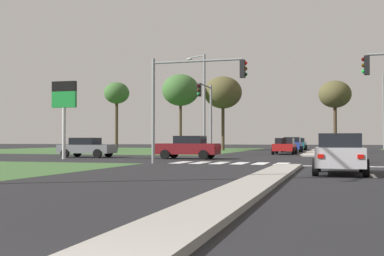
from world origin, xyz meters
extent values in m
plane|color=black|center=(0.00, 30.00, 0.00)|extent=(200.00, 200.00, 0.00)
cube|color=#385B2D|center=(-25.50, 54.50, 0.00)|extent=(35.00, 35.00, 0.01)
cube|color=gray|center=(0.00, 11.00, 0.07)|extent=(1.20, 22.00, 0.14)
cube|color=#ADA89E|center=(0.00, 55.00, 0.07)|extent=(1.20, 36.00, 0.14)
cube|color=silver|center=(3.50, 16.58, 0.01)|extent=(0.14, 2.00, 0.01)
cube|color=silver|center=(3.50, 22.58, 0.01)|extent=(0.14, 2.00, 0.01)
cube|color=silver|center=(3.80, 23.00, 0.01)|extent=(6.40, 0.50, 0.01)
cube|color=silver|center=(-6.40, 24.80, 0.01)|extent=(0.70, 2.80, 0.01)
cube|color=silver|center=(-5.25, 24.80, 0.01)|extent=(0.70, 2.80, 0.01)
cube|color=silver|center=(-4.10, 24.80, 0.01)|extent=(0.70, 2.80, 0.01)
cube|color=silver|center=(-2.95, 24.80, 0.01)|extent=(0.70, 2.80, 0.01)
cube|color=silver|center=(-1.80, 24.80, 0.01)|extent=(0.70, 2.80, 0.01)
cube|color=silver|center=(-0.65, 24.80, 0.01)|extent=(0.70, 2.80, 0.01)
cube|color=#A31919|center=(-2.29, 42.89, 0.64)|extent=(1.76, 4.50, 0.63)
cube|color=black|center=(-2.29, 43.04, 1.21)|extent=(1.55, 2.07, 0.52)
cube|color=red|center=(-1.62, 45.16, 0.70)|extent=(0.20, 0.04, 0.14)
cube|color=red|center=(-2.96, 45.16, 0.70)|extent=(0.20, 0.04, 0.14)
cylinder|color=black|center=(-1.41, 41.45, 0.32)|extent=(0.22, 0.64, 0.64)
cylinder|color=black|center=(-3.17, 41.45, 0.32)|extent=(0.22, 0.64, 0.64)
cylinder|color=black|center=(-1.41, 44.33, 0.32)|extent=(0.22, 0.64, 0.64)
cylinder|color=black|center=(-3.17, 44.33, 0.32)|extent=(0.22, 0.64, 0.64)
cube|color=navy|center=(-2.29, 50.70, 0.69)|extent=(1.84, 4.21, 0.75)
cube|color=black|center=(-2.29, 50.85, 1.33)|extent=(1.62, 1.94, 0.52)
cube|color=red|center=(-1.59, 52.83, 0.77)|extent=(0.20, 0.04, 0.14)
cube|color=red|center=(-2.99, 52.83, 0.77)|extent=(0.20, 0.04, 0.14)
cylinder|color=black|center=(-1.37, 49.36, 0.32)|extent=(0.22, 0.64, 0.64)
cylinder|color=black|center=(-3.21, 49.36, 0.32)|extent=(0.22, 0.64, 0.64)
cylinder|color=black|center=(-1.37, 52.05, 0.32)|extent=(0.22, 0.64, 0.64)
cylinder|color=black|center=(-3.21, 52.05, 0.32)|extent=(0.22, 0.64, 0.64)
cube|color=maroon|center=(-7.59, 30.07, 0.69)|extent=(4.21, 1.88, 0.74)
cube|color=black|center=(-7.44, 30.07, 1.32)|extent=(1.94, 1.65, 0.52)
cube|color=red|center=(-5.46, 29.36, 0.76)|extent=(0.04, 0.20, 0.14)
cube|color=red|center=(-5.46, 30.78, 0.76)|extent=(0.04, 0.20, 0.14)
cylinder|color=black|center=(-8.94, 29.13, 0.32)|extent=(0.64, 0.22, 0.64)
cylinder|color=black|center=(-8.94, 31.01, 0.32)|extent=(0.64, 0.22, 0.64)
cylinder|color=black|center=(-6.24, 29.13, 0.32)|extent=(0.64, 0.22, 0.64)
cylinder|color=black|center=(-6.24, 31.01, 0.32)|extent=(0.64, 0.22, 0.64)
cube|color=#B7B7BC|center=(2.35, 17.30, 0.68)|extent=(1.72, 4.12, 0.71)
cube|color=black|center=(2.35, 17.15, 1.29)|extent=(1.52, 1.90, 0.52)
cube|color=red|center=(1.69, 15.22, 0.75)|extent=(0.20, 0.04, 0.14)
cube|color=red|center=(3.00, 15.22, 0.75)|extent=(0.20, 0.04, 0.14)
cylinder|color=black|center=(1.48, 18.62, 0.32)|extent=(0.22, 0.64, 0.64)
cylinder|color=black|center=(3.21, 18.62, 0.32)|extent=(0.22, 0.64, 0.64)
cylinder|color=black|center=(1.48, 15.98, 0.32)|extent=(0.22, 0.64, 0.64)
cylinder|color=black|center=(3.21, 15.98, 0.32)|extent=(0.22, 0.64, 0.64)
cube|color=slate|center=(-15.68, 30.77, 0.63)|extent=(4.13, 1.82, 0.62)
cube|color=black|center=(-15.83, 30.77, 1.20)|extent=(1.90, 1.60, 0.52)
cube|color=red|center=(-17.77, 31.46, 0.69)|extent=(0.04, 0.20, 0.14)
cube|color=red|center=(-17.77, 30.08, 0.69)|extent=(0.04, 0.20, 0.14)
cylinder|color=black|center=(-14.36, 31.68, 0.32)|extent=(0.64, 0.22, 0.64)
cylinder|color=black|center=(-14.36, 29.86, 0.32)|extent=(0.64, 0.22, 0.64)
cylinder|color=black|center=(-17.00, 31.68, 0.32)|extent=(0.64, 0.22, 0.64)
cylinder|color=black|center=(-17.00, 29.86, 0.32)|extent=(0.64, 0.22, 0.64)
cube|color=#19565B|center=(-2.42, 61.20, 0.67)|extent=(1.78, 4.51, 0.69)
cube|color=black|center=(-2.42, 61.35, 1.27)|extent=(1.56, 2.07, 0.52)
cube|color=red|center=(-1.74, 63.48, 0.74)|extent=(0.20, 0.04, 0.14)
cube|color=red|center=(-3.09, 63.48, 0.74)|extent=(0.20, 0.04, 0.14)
cylinder|color=black|center=(-1.53, 59.76, 0.32)|extent=(0.22, 0.64, 0.64)
cylinder|color=black|center=(-3.31, 59.76, 0.32)|extent=(0.22, 0.64, 0.64)
cylinder|color=black|center=(-1.53, 62.64, 0.32)|extent=(0.22, 0.64, 0.64)
cylinder|color=black|center=(-3.31, 62.64, 0.32)|extent=(0.22, 0.64, 0.64)
cube|color=black|center=(3.69, 23.40, 5.01)|extent=(0.26, 0.32, 0.95)
sphere|color=#360503|center=(3.53, 23.40, 5.31)|extent=(0.20, 0.20, 0.20)
sphere|color=#3A2405|center=(3.53, 23.40, 5.01)|extent=(0.20, 0.20, 0.20)
sphere|color=green|center=(3.53, 23.40, 4.71)|extent=(0.20, 0.20, 0.20)
cylinder|color=gray|center=(-7.60, 23.40, 2.93)|extent=(0.18, 0.18, 5.86)
cylinder|color=gray|center=(-5.07, 23.40, 5.61)|extent=(5.06, 0.12, 0.12)
cube|color=black|center=(-2.54, 23.40, 5.08)|extent=(0.26, 0.32, 0.95)
sphere|color=red|center=(-2.38, 23.40, 5.38)|extent=(0.20, 0.20, 0.20)
sphere|color=#3A2405|center=(-2.38, 23.40, 5.08)|extent=(0.20, 0.20, 0.20)
sphere|color=black|center=(-2.38, 23.40, 4.78)|extent=(0.20, 0.20, 0.20)
cylinder|color=gray|center=(-7.60, 36.60, 2.90)|extent=(0.18, 0.18, 5.79)
cylinder|color=gray|center=(-7.60, 34.77, 5.54)|extent=(0.12, 3.65, 0.12)
cube|color=black|center=(-7.60, 32.95, 5.02)|extent=(0.32, 0.26, 0.95)
sphere|color=#360503|center=(-7.60, 32.79, 5.32)|extent=(0.20, 0.20, 0.20)
sphere|color=#3A2405|center=(-7.60, 32.79, 5.02)|extent=(0.20, 0.20, 0.20)
sphere|color=green|center=(-7.60, 32.79, 4.72)|extent=(0.20, 0.20, 0.20)
cylinder|color=gray|center=(-8.63, 38.38, 4.34)|extent=(0.20, 0.20, 8.68)
cylinder|color=gray|center=(-9.45, 38.91, 8.58)|extent=(1.71, 1.14, 0.10)
ellipsoid|color=#B2B2A8|center=(-10.28, 39.44, 8.48)|extent=(0.56, 0.28, 0.20)
cylinder|color=gray|center=(8.63, 71.70, 5.21)|extent=(0.20, 0.20, 10.42)
cylinder|color=silver|center=(-15.59, 27.33, 1.75)|extent=(0.24, 0.24, 3.50)
cube|color=#197F33|center=(-15.59, 27.33, 4.05)|extent=(1.80, 0.24, 1.10)
cube|color=black|center=(-15.59, 27.33, 4.95)|extent=(1.80, 0.24, 0.70)
cylinder|color=#423323|center=(-24.80, 55.41, 3.21)|extent=(0.39, 0.39, 6.42)
ellipsoid|color=#38602D|center=(-24.80, 55.41, 7.31)|extent=(3.25, 3.25, 2.76)
cylinder|color=#423323|center=(-16.34, 55.85, 3.11)|extent=(0.34, 0.34, 6.22)
ellipsoid|color=#38602D|center=(-16.34, 55.85, 7.48)|extent=(4.62, 4.62, 3.92)
cylinder|color=#423323|center=(-11.37, 57.75, 2.96)|extent=(0.39, 0.39, 5.92)
ellipsoid|color=#4C4728|center=(-11.37, 57.75, 7.22)|extent=(4.73, 4.73, 4.02)
cylinder|color=#423323|center=(2.08, 59.18, 2.86)|extent=(0.41, 0.41, 5.72)
ellipsoid|color=#4C4728|center=(2.08, 59.18, 6.78)|extent=(3.86, 3.86, 3.28)
camera|label=1|loc=(2.22, -2.43, 1.32)|focal=46.21mm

